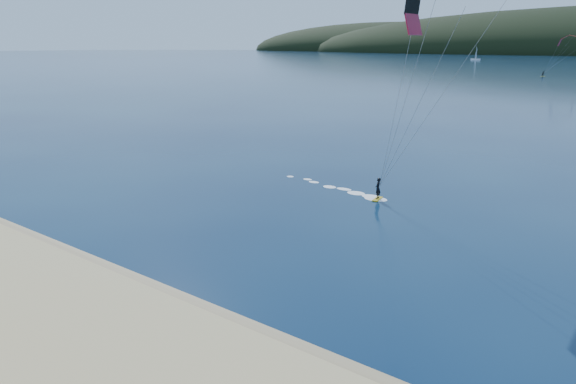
% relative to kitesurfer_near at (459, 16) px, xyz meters
% --- Properties ---
extents(ground, '(1800.00, 1800.00, 0.00)m').
position_rel_kitesurfer_near_xyz_m(ground, '(-7.16, -22.87, -13.84)').
color(ground, '#071836').
rests_on(ground, ground).
extents(wet_sand, '(220.00, 2.50, 0.10)m').
position_rel_kitesurfer_near_xyz_m(wet_sand, '(-7.16, -18.37, -13.79)').
color(wet_sand, olive).
rests_on(wet_sand, ground).
extents(kitesurfer_near, '(21.85, 6.89, 17.50)m').
position_rel_kitesurfer_near_xyz_m(kitesurfer_near, '(0.00, 0.00, 0.00)').
color(kitesurfer_near, gold).
rests_on(kitesurfer_near, ground).
extents(kitesurfer_far, '(13.47, 6.49, 14.29)m').
position_rel_kitesurfer_near_xyz_m(kitesurfer_far, '(-25.03, 184.73, -2.82)').
color(kitesurfer_far, gold).
rests_on(kitesurfer_far, ground).
extents(sailboat, '(7.23, 4.57, 10.14)m').
position_rel_kitesurfer_near_xyz_m(sailboat, '(-120.45, 378.22, -13.09)').
color(sailboat, white).
rests_on(sailboat, ground).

